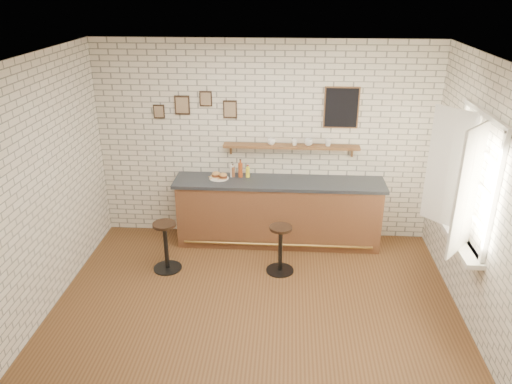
# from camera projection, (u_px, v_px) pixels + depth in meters

# --- Properties ---
(ground) EXTENTS (5.00, 5.00, 0.00)m
(ground) POSITION_uv_depth(u_px,v_px,m) (255.00, 307.00, 6.17)
(ground) COLOR brown
(ground) RESTS_ON ground
(bar_counter) EXTENTS (3.10, 0.65, 1.01)m
(bar_counter) POSITION_uv_depth(u_px,v_px,m) (278.00, 212.00, 7.52)
(bar_counter) COLOR brown
(bar_counter) RESTS_ON ground
(sandwich_plate) EXTENTS (0.28, 0.28, 0.01)m
(sandwich_plate) POSITION_uv_depth(u_px,v_px,m) (219.00, 178.00, 7.41)
(sandwich_plate) COLOR white
(sandwich_plate) RESTS_ON bar_counter
(ciabatta_sandwich) EXTENTS (0.26, 0.18, 0.08)m
(ciabatta_sandwich) POSITION_uv_depth(u_px,v_px,m) (220.00, 175.00, 7.39)
(ciabatta_sandwich) COLOR tan
(ciabatta_sandwich) RESTS_ON sandwich_plate
(potato_chips) EXTENTS (0.26, 0.18, 0.00)m
(potato_chips) POSITION_uv_depth(u_px,v_px,m) (218.00, 178.00, 7.40)
(potato_chips) COLOR gold
(potato_chips) RESTS_ON sandwich_plate
(bitters_bottle_brown) EXTENTS (0.06, 0.06, 0.21)m
(bitters_bottle_brown) POSITION_uv_depth(u_px,v_px,m) (233.00, 171.00, 7.45)
(bitters_bottle_brown) COLOR brown
(bitters_bottle_brown) RESTS_ON bar_counter
(bitters_bottle_white) EXTENTS (0.06, 0.06, 0.23)m
(bitters_bottle_white) POSITION_uv_depth(u_px,v_px,m) (232.00, 171.00, 7.44)
(bitters_bottle_white) COLOR silver
(bitters_bottle_white) RESTS_ON bar_counter
(bitters_bottle_amber) EXTENTS (0.07, 0.07, 0.28)m
(bitters_bottle_amber) POSITION_uv_depth(u_px,v_px,m) (240.00, 170.00, 7.43)
(bitters_bottle_amber) COLOR #9E4119
(bitters_bottle_amber) RESTS_ON bar_counter
(condiment_bottle_yellow) EXTENTS (0.06, 0.06, 0.19)m
(condiment_bottle_yellow) POSITION_uv_depth(u_px,v_px,m) (248.00, 172.00, 7.43)
(condiment_bottle_yellow) COLOR yellow
(condiment_bottle_yellow) RESTS_ON bar_counter
(bar_stool_left) EXTENTS (0.39, 0.39, 0.71)m
(bar_stool_left) POSITION_uv_depth(u_px,v_px,m) (166.00, 245.00, 6.85)
(bar_stool_left) COLOR black
(bar_stool_left) RESTS_ON ground
(bar_stool_right) EXTENTS (0.38, 0.38, 0.69)m
(bar_stool_right) POSITION_uv_depth(u_px,v_px,m) (280.00, 248.00, 6.80)
(bar_stool_right) COLOR black
(bar_stool_right) RESTS_ON ground
(wall_shelf) EXTENTS (2.00, 0.18, 0.18)m
(wall_shelf) POSITION_uv_depth(u_px,v_px,m) (291.00, 147.00, 7.31)
(wall_shelf) COLOR brown
(wall_shelf) RESTS_ON ground
(shelf_cup_a) EXTENTS (0.17, 0.17, 0.09)m
(shelf_cup_a) POSITION_uv_depth(u_px,v_px,m) (271.00, 142.00, 7.30)
(shelf_cup_a) COLOR white
(shelf_cup_a) RESTS_ON wall_shelf
(shelf_cup_b) EXTENTS (0.11, 0.11, 0.08)m
(shelf_cup_b) POSITION_uv_depth(u_px,v_px,m) (295.00, 142.00, 7.28)
(shelf_cup_b) COLOR white
(shelf_cup_b) RESTS_ON wall_shelf
(shelf_cup_c) EXTENTS (0.17, 0.17, 0.10)m
(shelf_cup_c) POSITION_uv_depth(u_px,v_px,m) (308.00, 142.00, 7.27)
(shelf_cup_c) COLOR white
(shelf_cup_c) RESTS_ON wall_shelf
(shelf_cup_d) EXTENTS (0.13, 0.13, 0.10)m
(shelf_cup_d) POSITION_uv_depth(u_px,v_px,m) (328.00, 143.00, 7.25)
(shelf_cup_d) COLOR white
(shelf_cup_d) RESTS_ON wall_shelf
(back_wall_decor) EXTENTS (2.96, 0.02, 0.56)m
(back_wall_decor) POSITION_uv_depth(u_px,v_px,m) (280.00, 107.00, 7.17)
(back_wall_decor) COLOR black
(back_wall_decor) RESTS_ON ground
(window_sill) EXTENTS (0.20, 1.35, 0.06)m
(window_sill) POSITION_uv_depth(u_px,v_px,m) (457.00, 238.00, 5.95)
(window_sill) COLOR white
(window_sill) RESTS_ON ground
(casement_window) EXTENTS (0.40, 1.30, 1.56)m
(casement_window) POSITION_uv_depth(u_px,v_px,m) (464.00, 179.00, 5.65)
(casement_window) COLOR white
(casement_window) RESTS_ON ground
(book_lower) EXTENTS (0.18, 0.25, 0.02)m
(book_lower) POSITION_uv_depth(u_px,v_px,m) (456.00, 235.00, 5.93)
(book_lower) COLOR tan
(book_lower) RESTS_ON window_sill
(book_upper) EXTENTS (0.23, 0.25, 0.02)m
(book_upper) POSITION_uv_depth(u_px,v_px,m) (456.00, 232.00, 5.94)
(book_upper) COLOR tan
(book_upper) RESTS_ON book_lower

